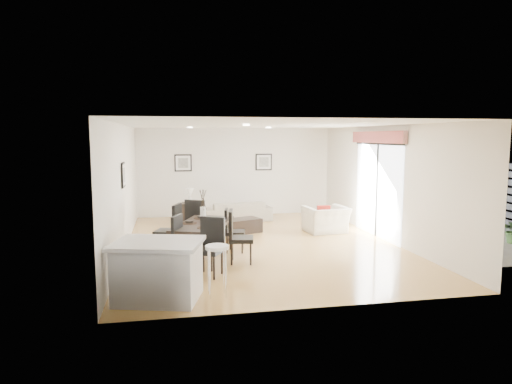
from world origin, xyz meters
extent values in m
plane|color=tan|center=(0.00, 0.00, 0.00)|extent=(8.00, 8.00, 0.00)
cube|color=white|center=(0.00, 4.00, 1.35)|extent=(6.00, 0.04, 2.70)
cube|color=white|center=(0.00, -4.00, 1.35)|extent=(6.00, 0.04, 2.70)
cube|color=white|center=(-3.00, 0.00, 1.35)|extent=(0.04, 8.00, 2.70)
cube|color=white|center=(3.00, 0.00, 1.35)|extent=(0.04, 8.00, 2.70)
cube|color=white|center=(0.00, 0.00, 2.70)|extent=(6.00, 8.00, 0.02)
imported|color=gray|center=(-0.12, 2.91, 0.29)|extent=(2.07, 1.05, 0.58)
imported|color=beige|center=(1.89, 0.93, 0.33)|extent=(1.12, 1.00, 0.67)
imported|color=#335123|center=(5.65, 1.34, 0.31)|extent=(0.36, 0.36, 0.63)
cube|color=black|center=(-1.39, -1.02, 0.70)|extent=(1.44, 1.95, 0.06)
cylinder|color=black|center=(-2.03, -1.65, 0.34)|extent=(0.07, 0.07, 0.67)
cylinder|color=black|center=(-1.45, -0.12, 0.34)|extent=(0.07, 0.07, 0.67)
cylinder|color=black|center=(-1.32, -1.92, 0.34)|extent=(0.07, 0.07, 0.67)
cylinder|color=black|center=(-0.74, -0.39, 0.34)|extent=(0.07, 0.07, 0.67)
cube|color=black|center=(-2.09, -1.46, 0.44)|extent=(0.58, 0.58, 0.08)
cube|color=black|center=(-1.91, -1.54, 0.72)|extent=(0.23, 0.43, 0.53)
cylinder|color=black|center=(-2.18, -1.23, 0.20)|extent=(0.03, 0.03, 0.41)
cylinder|color=black|center=(-1.86, -1.37, 0.20)|extent=(0.03, 0.03, 0.41)
cylinder|color=black|center=(-2.32, -1.55, 0.20)|extent=(0.03, 0.03, 0.41)
cylinder|color=black|center=(-2.00, -1.69, 0.20)|extent=(0.03, 0.03, 0.41)
cube|color=black|center=(-2.09, -0.58, 0.48)|extent=(0.61, 0.61, 0.08)
cube|color=black|center=(-1.89, -0.65, 0.78)|extent=(0.21, 0.47, 0.57)
cylinder|color=black|center=(-2.21, -0.34, 0.22)|extent=(0.04, 0.04, 0.44)
cylinder|color=black|center=(-1.85, -0.46, 0.22)|extent=(0.04, 0.04, 0.44)
cylinder|color=black|center=(-2.33, -0.70, 0.22)|extent=(0.04, 0.04, 0.44)
cylinder|color=black|center=(-1.97, -0.82, 0.22)|extent=(0.04, 0.04, 0.44)
cube|color=black|center=(-0.68, -1.46, 0.46)|extent=(0.54, 0.54, 0.08)
cube|color=black|center=(-0.88, -1.42, 0.76)|extent=(0.14, 0.47, 0.55)
cylinder|color=black|center=(-0.54, -1.67, 0.21)|extent=(0.04, 0.04, 0.42)
cylinder|color=black|center=(-0.90, -1.60, 0.21)|extent=(0.04, 0.04, 0.42)
cylinder|color=black|center=(-0.47, -1.31, 0.21)|extent=(0.04, 0.04, 0.42)
cylinder|color=black|center=(-0.83, -1.25, 0.21)|extent=(0.04, 0.04, 0.42)
cube|color=black|center=(-0.68, -0.58, 0.41)|extent=(0.49, 0.49, 0.07)
cube|color=black|center=(-0.86, -0.55, 0.67)|extent=(0.13, 0.42, 0.49)
cylinder|color=black|center=(-0.56, -0.77, 0.19)|extent=(0.03, 0.03, 0.38)
cylinder|color=black|center=(-0.87, -0.71, 0.19)|extent=(0.03, 0.03, 0.38)
cylinder|color=black|center=(-0.49, -0.45, 0.19)|extent=(0.03, 0.03, 0.38)
cylinder|color=black|center=(-0.81, -0.39, 0.19)|extent=(0.03, 0.03, 0.38)
cube|color=black|center=(-1.39, -2.19, 0.46)|extent=(0.62, 0.62, 0.08)
cube|color=black|center=(-1.29, -2.02, 0.75)|extent=(0.43, 0.27, 0.55)
cylinder|color=black|center=(-1.63, -2.26, 0.21)|extent=(0.04, 0.04, 0.42)
cylinder|color=black|center=(-1.46, -1.95, 0.21)|extent=(0.04, 0.04, 0.42)
cylinder|color=black|center=(-1.31, -2.43, 0.21)|extent=(0.04, 0.04, 0.42)
cylinder|color=black|center=(-1.14, -2.12, 0.21)|extent=(0.04, 0.04, 0.42)
cube|color=black|center=(-1.39, 0.15, 0.48)|extent=(0.65, 0.65, 0.08)
cube|color=black|center=(-1.49, -0.03, 0.77)|extent=(0.44, 0.30, 0.57)
cylinder|color=black|center=(-1.13, 0.21, 0.22)|extent=(0.04, 0.04, 0.43)
cylinder|color=black|center=(-1.32, -0.11, 0.22)|extent=(0.04, 0.04, 0.43)
cylinder|color=black|center=(-1.45, 0.40, 0.22)|extent=(0.04, 0.04, 0.43)
cylinder|color=black|center=(-1.64, 0.09, 0.22)|extent=(0.04, 0.04, 0.43)
cylinder|color=white|center=(-1.39, -1.02, 0.89)|extent=(0.11, 0.11, 0.32)
cylinder|color=#322316|center=(-1.11, -1.02, 0.74)|extent=(0.31, 0.31, 0.01)
cylinder|color=black|center=(-1.11, -1.02, 0.76)|extent=(0.17, 0.17, 0.05)
cylinder|color=#322316|center=(-1.39, -0.51, 0.74)|extent=(0.31, 0.31, 0.01)
cylinder|color=black|center=(-1.39, -0.51, 0.76)|extent=(0.17, 0.17, 0.05)
cylinder|color=#322316|center=(-1.66, -1.02, 0.74)|extent=(0.31, 0.31, 0.01)
cylinder|color=black|center=(-1.66, -1.02, 0.76)|extent=(0.17, 0.17, 0.05)
cylinder|color=#322316|center=(-1.39, -1.53, 0.74)|extent=(0.31, 0.31, 0.01)
cylinder|color=black|center=(-1.39, -1.53, 0.76)|extent=(0.17, 0.17, 0.05)
cube|color=black|center=(-0.21, 1.31, 0.18)|extent=(1.03, 0.83, 0.36)
cube|color=black|center=(-1.47, 2.64, 0.31)|extent=(0.48, 0.48, 0.61)
cylinder|color=white|center=(-1.47, 2.64, 0.70)|extent=(0.10, 0.10, 0.17)
cone|color=beige|center=(-1.47, 2.64, 0.90)|extent=(0.21, 0.21, 0.23)
cube|color=maroon|center=(1.79, 0.83, 0.55)|extent=(0.34, 0.13, 0.33)
cube|color=silver|center=(-2.23, -3.23, 0.42)|extent=(1.38, 1.17, 0.84)
cube|color=#BABABC|center=(-2.23, -3.23, 0.87)|extent=(1.50, 1.29, 0.06)
cylinder|color=white|center=(-1.34, -3.23, 0.77)|extent=(0.36, 0.36, 0.05)
cylinder|color=silver|center=(-1.22, -3.11, 0.38)|extent=(0.03, 0.03, 0.77)
cylinder|color=silver|center=(-1.46, -3.11, 0.38)|extent=(0.03, 0.03, 0.77)
cylinder|color=silver|center=(-1.46, -3.35, 0.38)|extent=(0.03, 0.03, 0.77)
cylinder|color=silver|center=(-1.22, -3.35, 0.38)|extent=(0.03, 0.03, 0.77)
cube|color=black|center=(-1.60, 3.97, 1.65)|extent=(0.52, 0.03, 0.52)
cube|color=white|center=(-1.60, 3.97, 1.65)|extent=(0.44, 0.04, 0.44)
cube|color=#555551|center=(-1.60, 3.97, 1.65)|extent=(0.30, 0.04, 0.30)
cube|color=black|center=(0.90, 3.97, 1.65)|extent=(0.52, 0.03, 0.52)
cube|color=white|center=(0.90, 3.97, 1.65)|extent=(0.44, 0.04, 0.44)
cube|color=#555551|center=(0.90, 3.97, 1.65)|extent=(0.30, 0.04, 0.30)
cube|color=black|center=(-2.97, -0.20, 1.65)|extent=(0.03, 0.52, 0.52)
cube|color=white|center=(-2.97, -0.20, 1.65)|extent=(0.04, 0.44, 0.44)
cube|color=#555551|center=(-2.97, -0.20, 1.65)|extent=(0.04, 0.30, 0.30)
cube|color=white|center=(2.98, 0.30, 1.12)|extent=(0.02, 2.40, 2.25)
cube|color=black|center=(2.96, 0.30, 1.12)|extent=(0.03, 0.05, 2.25)
cube|color=black|center=(2.96, 0.30, 2.27)|extent=(0.03, 2.50, 0.05)
cube|color=maroon|center=(2.92, 0.30, 2.43)|extent=(0.10, 2.70, 0.28)
plane|color=gray|center=(5.00, 0.30, 0.00)|extent=(6.00, 6.00, 0.00)
cube|color=#2E2E31|center=(6.20, 0.30, 0.90)|extent=(0.08, 5.50, 1.80)
cube|color=brown|center=(6.05, 2.70, 1.00)|extent=(0.35, 0.35, 2.00)
camera|label=1|loc=(-2.04, -10.02, 2.44)|focal=32.00mm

